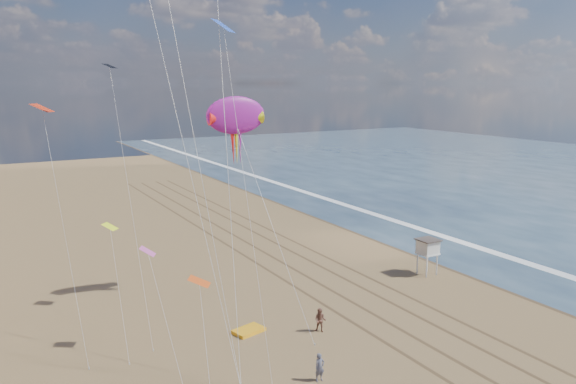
# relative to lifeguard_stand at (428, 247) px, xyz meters

# --- Properties ---
(wet_sand) EXTENTS (260.00, 260.00, 0.00)m
(wet_sand) POSITION_rel_lifeguard_stand_xyz_m (7.29, 14.65, -2.72)
(wet_sand) COLOR #42301E
(wet_sand) RESTS_ON ground
(foam) EXTENTS (260.00, 260.00, 0.00)m
(foam) POSITION_rel_lifeguard_stand_xyz_m (11.49, 14.65, -2.72)
(foam) COLOR white
(foam) RESTS_ON ground
(tracks) EXTENTS (7.68, 120.00, 0.01)m
(tracks) POSITION_rel_lifeguard_stand_xyz_m (-9.16, 4.65, -2.71)
(tracks) COLOR brown
(tracks) RESTS_ON ground
(lifeguard_stand) EXTENTS (1.95, 1.95, 3.53)m
(lifeguard_stand) POSITION_rel_lifeguard_stand_xyz_m (0.00, 0.00, 0.00)
(lifeguard_stand) COLOR white
(lifeguard_stand) RESTS_ON ground
(grounded_kite) EXTENTS (2.56, 1.97, 0.26)m
(grounded_kite) POSITION_rel_lifeguard_stand_xyz_m (-20.70, -3.19, -2.59)
(grounded_kite) COLOR #FFAB15
(grounded_kite) RESTS_ON ground
(show_kite) EXTENTS (4.88, 6.47, 19.21)m
(show_kite) POSITION_rel_lifeguard_stand_xyz_m (-18.04, 4.34, 12.89)
(show_kite) COLOR #95178E
(show_kite) RESTS_ON ground
(kite_flyer_a) EXTENTS (0.67, 0.44, 1.82)m
(kite_flyer_a) POSITION_rel_lifeguard_stand_xyz_m (-19.86, -11.69, -1.81)
(kite_flyer_a) COLOR #4F5266
(kite_flyer_a) RESTS_ON ground
(kite_flyer_b) EXTENTS (1.12, 1.13, 1.84)m
(kite_flyer_b) POSITION_rel_lifeguard_stand_xyz_m (-16.01, -5.78, -1.80)
(kite_flyer_b) COLOR brown
(kite_flyer_b) RESTS_ON ground
(small_kites) EXTENTS (12.79, 18.24, 15.90)m
(small_kites) POSITION_rel_lifeguard_stand_xyz_m (-27.29, -0.30, 11.41)
(small_kites) COLOR #E9FF1A
(small_kites) RESTS_ON ground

